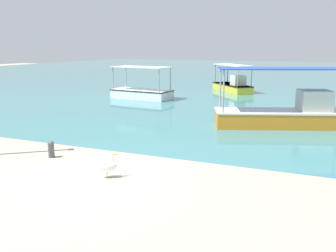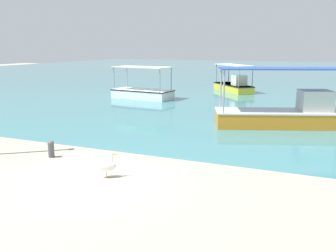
{
  "view_description": "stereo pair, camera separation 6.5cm",
  "coord_description": "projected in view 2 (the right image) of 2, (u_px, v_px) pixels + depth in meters",
  "views": [
    {
      "loc": [
        6.41,
        -8.96,
        3.97
      ],
      "look_at": [
        0.79,
        4.33,
        0.87
      ],
      "focal_mm": 40.0,
      "sensor_mm": 36.0,
      "label": 1
    },
    {
      "loc": [
        6.47,
        -8.93,
        3.97
      ],
      "look_at": [
        0.79,
        4.33,
        0.87
      ],
      "focal_mm": 40.0,
      "sensor_mm": 36.0,
      "label": 2
    }
  ],
  "objects": [
    {
      "name": "pelican",
      "position": [
        107.0,
        166.0,
        11.46
      ],
      "size": [
        0.72,
        0.56,
        0.8
      ],
      "color": "#E0997A",
      "rests_on": "ground"
    },
    {
      "name": "fishing_boat_outer",
      "position": [
        234.0,
        85.0,
        33.06
      ],
      "size": [
        4.41,
        4.8,
        2.34
      ],
      "color": "gold",
      "rests_on": "harbor_water"
    },
    {
      "name": "fishing_boat_near_right",
      "position": [
        288.0,
        113.0,
        18.65
      ],
      "size": [
        6.93,
        4.11,
        2.91
      ],
      "color": "orange",
      "rests_on": "harbor_water"
    },
    {
      "name": "ground",
      "position": [
        88.0,
        179.0,
        11.35
      ],
      "size": [
        120.0,
        120.0,
        0.0
      ],
      "primitive_type": "plane",
      "color": "gray"
    },
    {
      "name": "mooring_bollard",
      "position": [
        51.0,
        148.0,
        13.56
      ],
      "size": [
        0.23,
        0.23,
        0.63
      ],
      "color": "#47474C",
      "rests_on": "ground"
    },
    {
      "name": "fishing_boat_near_left",
      "position": [
        143.0,
        92.0,
        28.7
      ],
      "size": [
        4.83,
        2.51,
        2.42
      ],
      "color": "white",
      "rests_on": "harbor_water"
    },
    {
      "name": "harbor_water",
      "position": [
        281.0,
        74.0,
        54.5
      ],
      "size": [
        110.0,
        90.0,
        0.0
      ],
      "primitive_type": "cube",
      "color": "#3A757B",
      "rests_on": "ground"
    }
  ]
}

